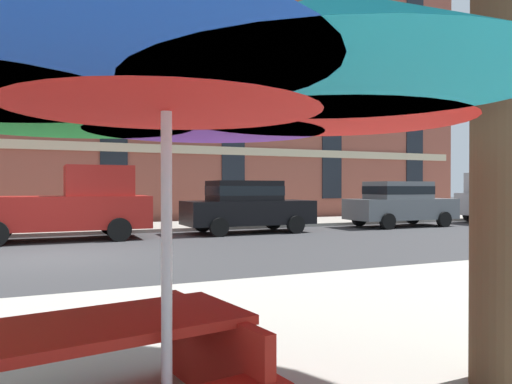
% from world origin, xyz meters
% --- Properties ---
extents(ground_plane, '(120.00, 120.00, 0.00)m').
position_xyz_m(ground_plane, '(0.00, 0.00, 0.00)').
color(ground_plane, '#38383A').
extents(sidewalk_far, '(56.00, 3.60, 0.12)m').
position_xyz_m(sidewalk_far, '(0.00, 6.80, 0.06)').
color(sidewalk_far, '#9E998E').
rests_on(sidewalk_far, ground).
extents(apartment_building, '(41.92, 12.08, 19.20)m').
position_xyz_m(apartment_building, '(0.00, 14.99, 9.60)').
color(apartment_building, '#934C3D').
rests_on(apartment_building, ground).
extents(pickup_red_midblock, '(5.10, 2.12, 2.20)m').
position_xyz_m(pickup_red_midblock, '(0.63, 3.70, 1.03)').
color(pickup_red_midblock, '#B21E19').
rests_on(pickup_red_midblock, ground).
extents(sedan_black, '(4.40, 1.98, 1.78)m').
position_xyz_m(sedan_black, '(6.33, 3.70, 0.95)').
color(sedan_black, black).
rests_on(sedan_black, ground).
extents(sedan_gray, '(4.40, 1.98, 1.78)m').
position_xyz_m(sedan_gray, '(12.90, 3.70, 0.95)').
color(sedan_gray, slate).
rests_on(sedan_gray, ground).
extents(pickup_silver, '(5.10, 2.12, 2.20)m').
position_xyz_m(pickup_silver, '(19.03, 3.70, 1.03)').
color(pickup_silver, '#A8AAB2').
rests_on(pickup_silver, ground).
extents(patio_umbrella, '(3.76, 3.49, 2.46)m').
position_xyz_m(patio_umbrella, '(0.59, -9.00, 2.18)').
color(patio_umbrella, silver).
rests_on(patio_umbrella, ground).
extents(picnic_table, '(2.02, 1.79, 0.77)m').
position_xyz_m(picnic_table, '(0.26, -8.58, 0.49)').
color(picnic_table, red).
rests_on(picnic_table, ground).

